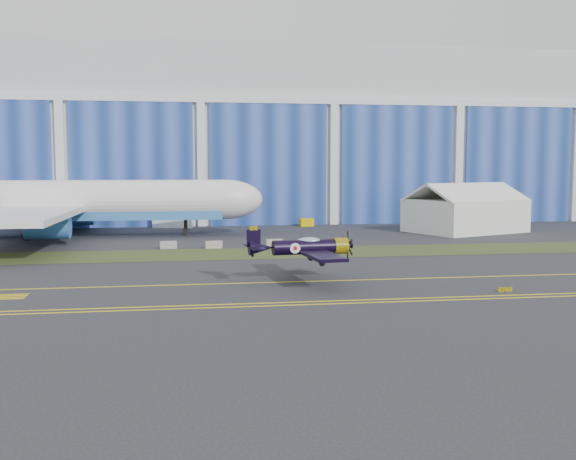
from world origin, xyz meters
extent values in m
plane|color=#2C2D31|center=(0.00, 0.00, 0.00)|extent=(260.00, 260.00, 0.00)
cube|color=#475128|center=(0.00, 14.00, 0.02)|extent=(260.00, 10.00, 0.02)
cube|color=silver|center=(0.00, 72.00, 15.00)|extent=(220.00, 45.00, 30.00)
cube|color=navy|center=(0.00, 49.20, 10.00)|extent=(220.00, 0.60, 20.00)
cube|color=silver|center=(0.00, 49.15, 20.60)|extent=(220.00, 0.70, 1.20)
cube|color=yellow|center=(0.00, -5.00, 0.01)|extent=(200.00, 0.20, 0.02)
cube|color=yellow|center=(0.00, -14.50, 0.01)|extent=(80.00, 0.20, 0.02)
cube|color=yellow|center=(0.00, -13.50, 0.01)|extent=(80.00, 0.20, 0.02)
cube|color=yellow|center=(22.00, -12.00, 0.17)|extent=(1.20, 0.15, 0.35)
cube|color=white|center=(-4.63, 47.86, 1.36)|extent=(6.67, 3.92, 2.71)
cube|color=#E2B501|center=(16.87, 46.45, 0.63)|extent=(2.27, 1.53, 1.26)
cube|color=#8AA59D|center=(53.65, 45.49, 0.95)|extent=(3.53, 2.57, 1.90)
cube|color=gray|center=(-4.89, 19.98, 0.45)|extent=(2.07, 0.90, 0.90)
cube|color=#9F9489|center=(0.50, 19.29, 0.45)|extent=(2.05, 0.80, 0.90)
cube|color=#9A9F86|center=(7.97, 20.20, 0.45)|extent=(2.04, 0.76, 0.90)
camera|label=1|loc=(-3.12, -61.26, 10.02)|focal=42.00mm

